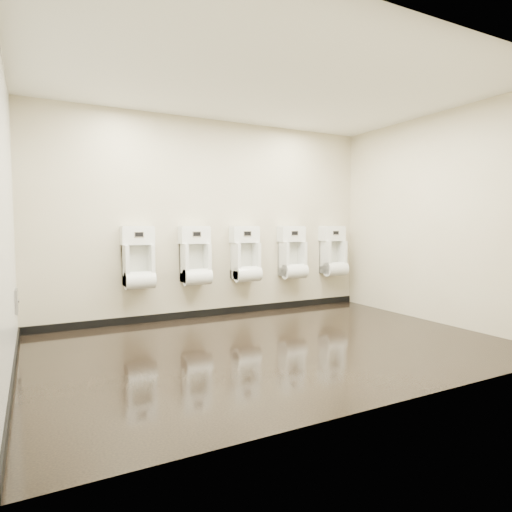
{
  "coord_description": "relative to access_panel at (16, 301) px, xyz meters",
  "views": [
    {
      "loc": [
        -2.3,
        -3.98,
        1.3
      ],
      "look_at": [
        0.06,
        0.55,
        0.94
      ],
      "focal_mm": 30.0,
      "sensor_mm": 36.0,
      "label": 1
    }
  ],
  "objects": [
    {
      "name": "left_wall",
      "position": [
        -0.02,
        -1.2,
        0.9
      ],
      "size": [
        0.02,
        3.5,
        2.8
      ],
      "primitive_type": "cube",
      "color": "beige",
      "rests_on": "ground"
    },
    {
      "name": "skirting_back",
      "position": [
        2.48,
        0.54,
        -0.45
      ],
      "size": [
        5.0,
        0.02,
        0.1
      ],
      "primitive_type": "cube",
      "color": "black",
      "rests_on": "ground"
    },
    {
      "name": "urinal_3",
      "position": [
        3.74,
        0.41,
        0.33
      ],
      "size": [
        0.43,
        0.32,
        0.79
      ],
      "color": "silver",
      "rests_on": "back_wall"
    },
    {
      "name": "urinal_4",
      "position": [
        4.53,
        0.41,
        0.33
      ],
      "size": [
        0.43,
        0.32,
        0.79
      ],
      "color": "silver",
      "rests_on": "back_wall"
    },
    {
      "name": "urinal_0",
      "position": [
        1.38,
        0.41,
        0.33
      ],
      "size": [
        0.43,
        0.32,
        0.79
      ],
      "color": "silver",
      "rests_on": "back_wall"
    },
    {
      "name": "front_wall",
      "position": [
        2.48,
        -2.95,
        0.9
      ],
      "size": [
        5.0,
        0.02,
        2.8
      ],
      "primitive_type": "cube",
      "color": "beige",
      "rests_on": "ground"
    },
    {
      "name": "skirting_left",
      "position": [
        -0.01,
        -1.2,
        -0.45
      ],
      "size": [
        0.02,
        3.5,
        0.1
      ],
      "primitive_type": "cube",
      "color": "black",
      "rests_on": "ground"
    },
    {
      "name": "right_wall",
      "position": [
        4.98,
        -1.2,
        0.9
      ],
      "size": [
        0.02,
        3.5,
        2.8
      ],
      "primitive_type": "cube",
      "color": "beige",
      "rests_on": "ground"
    },
    {
      "name": "ceiling",
      "position": [
        2.48,
        -1.2,
        2.3
      ],
      "size": [
        5.0,
        3.5,
        0.0
      ],
      "primitive_type": "cube",
      "color": "silver"
    },
    {
      "name": "tile_overlay_left",
      "position": [
        -0.01,
        -1.2,
        0.9
      ],
      "size": [
        0.01,
        3.5,
        2.8
      ],
      "primitive_type": "cube",
      "color": "silver",
      "rests_on": "ground"
    },
    {
      "name": "access_panel",
      "position": [
        0.0,
        0.0,
        0.0
      ],
      "size": [
        0.04,
        0.25,
        0.25
      ],
      "color": "#9E9EA3",
      "rests_on": "left_wall"
    },
    {
      "name": "urinal_2",
      "position": [
        2.93,
        0.41,
        0.33
      ],
      "size": [
        0.43,
        0.32,
        0.79
      ],
      "color": "silver",
      "rests_on": "back_wall"
    },
    {
      "name": "urinal_1",
      "position": [
        2.16,
        0.41,
        0.33
      ],
      "size": [
        0.43,
        0.32,
        0.79
      ],
      "color": "silver",
      "rests_on": "back_wall"
    },
    {
      "name": "ground",
      "position": [
        2.48,
        -1.2,
        -0.5
      ],
      "size": [
        5.0,
        3.5,
        0.0
      ],
      "primitive_type": "cube",
      "color": "black",
      "rests_on": "ground"
    },
    {
      "name": "back_wall",
      "position": [
        2.48,
        0.55,
        0.9
      ],
      "size": [
        5.0,
        0.02,
        2.8
      ],
      "primitive_type": "cube",
      "color": "beige",
      "rests_on": "ground"
    }
  ]
}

